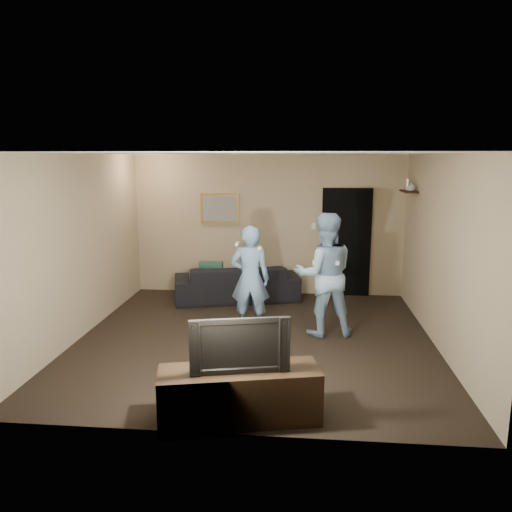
# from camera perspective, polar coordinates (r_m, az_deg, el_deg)

# --- Properties ---
(ground) EXTENTS (5.00, 5.00, 0.00)m
(ground) POSITION_cam_1_polar(r_m,az_deg,el_deg) (7.22, -0.13, -9.46)
(ground) COLOR black
(ground) RESTS_ON ground
(ceiling) EXTENTS (5.00, 5.00, 0.04)m
(ceiling) POSITION_cam_1_polar(r_m,az_deg,el_deg) (6.75, -0.14, 11.66)
(ceiling) COLOR silver
(ceiling) RESTS_ON wall_back
(wall_back) EXTENTS (5.00, 0.04, 2.60)m
(wall_back) POSITION_cam_1_polar(r_m,az_deg,el_deg) (9.32, 1.37, 3.54)
(wall_back) COLOR tan
(wall_back) RESTS_ON ground
(wall_front) EXTENTS (5.00, 0.04, 2.60)m
(wall_front) POSITION_cam_1_polar(r_m,az_deg,el_deg) (4.45, -3.28, -5.14)
(wall_front) COLOR tan
(wall_front) RESTS_ON ground
(wall_left) EXTENTS (0.04, 5.00, 2.60)m
(wall_left) POSITION_cam_1_polar(r_m,az_deg,el_deg) (7.53, -19.44, 1.03)
(wall_left) COLOR tan
(wall_left) RESTS_ON ground
(wall_right) EXTENTS (0.04, 5.00, 2.60)m
(wall_right) POSITION_cam_1_polar(r_m,az_deg,el_deg) (7.08, 20.46, 0.34)
(wall_right) COLOR tan
(wall_right) RESTS_ON ground
(sofa) EXTENTS (2.35, 1.37, 0.65)m
(sofa) POSITION_cam_1_polar(r_m,az_deg,el_deg) (9.04, -2.22, -3.02)
(sofa) COLOR black
(sofa) RESTS_ON ground
(throw_pillow) EXTENTS (0.43, 0.14, 0.42)m
(throw_pillow) POSITION_cam_1_polar(r_m,az_deg,el_deg) (9.08, -5.13, -1.98)
(throw_pillow) COLOR #164434
(throw_pillow) RESTS_ON sofa
(painting_frame) EXTENTS (0.72, 0.05, 0.57)m
(painting_frame) POSITION_cam_1_polar(r_m,az_deg,el_deg) (9.37, -4.16, 5.40)
(painting_frame) COLOR olive
(painting_frame) RESTS_ON wall_back
(painting_canvas) EXTENTS (0.62, 0.01, 0.47)m
(painting_canvas) POSITION_cam_1_polar(r_m,az_deg,el_deg) (9.34, -4.18, 5.38)
(painting_canvas) COLOR slate
(painting_canvas) RESTS_ON painting_frame
(doorway) EXTENTS (0.90, 0.06, 2.00)m
(doorway) POSITION_cam_1_polar(r_m,az_deg,el_deg) (9.35, 10.25, 1.52)
(doorway) COLOR black
(doorway) RESTS_ON ground
(light_switch) EXTENTS (0.08, 0.02, 0.12)m
(light_switch) POSITION_cam_1_polar(r_m,az_deg,el_deg) (9.28, 6.61, 3.43)
(light_switch) COLOR silver
(light_switch) RESTS_ON wall_back
(wall_shelf) EXTENTS (0.20, 0.60, 0.03)m
(wall_shelf) POSITION_cam_1_polar(r_m,az_deg,el_deg) (8.71, 17.06, 7.07)
(wall_shelf) COLOR black
(wall_shelf) RESTS_ON wall_right
(shelf_vase) EXTENTS (0.18, 0.18, 0.15)m
(shelf_vase) POSITION_cam_1_polar(r_m,az_deg,el_deg) (8.54, 17.31, 7.57)
(shelf_vase) COLOR #ADADB2
(shelf_vase) RESTS_ON wall_shelf
(shelf_figurine) EXTENTS (0.06, 0.06, 0.18)m
(shelf_figurine) POSITION_cam_1_polar(r_m,az_deg,el_deg) (8.80, 16.97, 7.80)
(shelf_figurine) COLOR silver
(shelf_figurine) RESTS_ON wall_shelf
(tv_console) EXTENTS (1.64, 0.84, 0.56)m
(tv_console) POSITION_cam_1_polar(r_m,az_deg,el_deg) (5.08, -1.91, -15.72)
(tv_console) COLOR black
(tv_console) RESTS_ON ground
(television) EXTENTS (0.96, 0.33, 0.55)m
(television) POSITION_cam_1_polar(r_m,az_deg,el_deg) (4.85, -1.95, -9.88)
(television) COLOR black
(television) RESTS_ON tv_console
(wii_player_left) EXTENTS (0.58, 0.48, 1.58)m
(wii_player_left) POSITION_cam_1_polar(r_m,az_deg,el_deg) (7.36, -0.68, -2.60)
(wii_player_left) COLOR #7197C4
(wii_player_left) RESTS_ON ground
(wii_player_right) EXTENTS (0.96, 0.79, 1.78)m
(wii_player_right) POSITION_cam_1_polar(r_m,az_deg,el_deg) (7.23, 7.84, -2.12)
(wii_player_right) COLOR #8FB2D1
(wii_player_right) RESTS_ON ground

